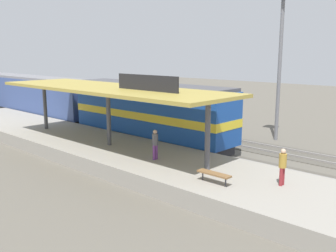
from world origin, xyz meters
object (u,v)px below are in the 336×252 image
(freight_car, at_px, (124,103))
(person_waiting, at_px, (155,143))
(platform_bench, at_px, (214,174))
(locomotive, at_px, (149,113))
(person_walking, at_px, (283,165))
(passenger_carriage_single, at_px, (32,96))
(light_mast, at_px, (282,32))

(freight_car, bearing_deg, person_waiting, -124.66)
(platform_bench, xyz_separation_m, freight_car, (10.60, 18.71, 0.63))
(locomotive, bearing_deg, platform_bench, -119.97)
(platform_bench, relative_size, person_walking, 0.99)
(passenger_carriage_single, distance_m, person_walking, 31.10)
(freight_car, xyz_separation_m, person_walking, (-8.71, -21.13, -0.12))
(passenger_carriage_single, distance_m, light_mast, 26.34)
(passenger_carriage_single, bearing_deg, freight_car, -64.61)
(locomotive, xyz_separation_m, light_mast, (7.80, -6.41, 5.99))
(light_mast, relative_size, person_walking, 6.84)
(freight_car, height_order, person_waiting, freight_car)
(person_waiting, bearing_deg, locomotive, 48.15)
(platform_bench, relative_size, passenger_carriage_single, 0.08)
(platform_bench, height_order, person_walking, person_walking)
(platform_bench, xyz_separation_m, locomotive, (6.00, 10.41, 1.07))
(light_mast, bearing_deg, freight_car, 102.27)
(passenger_carriage_single, bearing_deg, platform_bench, -101.93)
(light_mast, height_order, person_walking, light_mast)
(platform_bench, height_order, locomotive, locomotive)
(passenger_carriage_single, distance_m, freight_car, 10.73)
(platform_bench, bearing_deg, person_walking, -52.00)
(light_mast, bearing_deg, passenger_carriage_single, 107.72)
(freight_car, bearing_deg, locomotive, -118.97)
(person_walking, bearing_deg, locomotive, 72.23)
(platform_bench, height_order, passenger_carriage_single, passenger_carriage_single)
(platform_bench, height_order, person_waiting, person_waiting)
(passenger_carriage_single, relative_size, person_waiting, 11.70)
(platform_bench, relative_size, locomotive, 0.12)
(locomotive, height_order, person_walking, locomotive)
(passenger_carriage_single, xyz_separation_m, light_mast, (7.80, -24.41, 6.08))
(passenger_carriage_single, xyz_separation_m, freight_car, (4.60, -9.69, -0.34))
(locomotive, relative_size, person_walking, 8.44)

